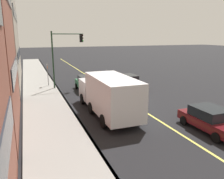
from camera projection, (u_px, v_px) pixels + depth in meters
ground at (122, 98)px, 22.02m from camera, size 200.00×200.00×0.00m
sidewalk_slab at (46, 105)px, 19.56m from camera, size 80.00×3.72×0.15m
curb_edge at (67, 103)px, 20.17m from camera, size 80.00×0.16×0.15m
lane_stripe_center at (122, 98)px, 22.02m from camera, size 80.00×0.16×0.01m
car_red at (128, 82)px, 25.13m from camera, size 3.84×2.07×1.60m
car_maroon at (211, 119)px, 14.27m from camera, size 4.27×2.06×1.47m
car_green at (87, 83)px, 24.49m from camera, size 4.48×1.98×1.64m
truck_white at (108, 94)px, 17.02m from camera, size 8.33×2.62×3.01m
traffic_light_mast at (64, 50)px, 24.94m from camera, size 0.28×3.52×6.29m
street_sign_post at (48, 73)px, 26.37m from camera, size 0.60×0.08×2.82m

